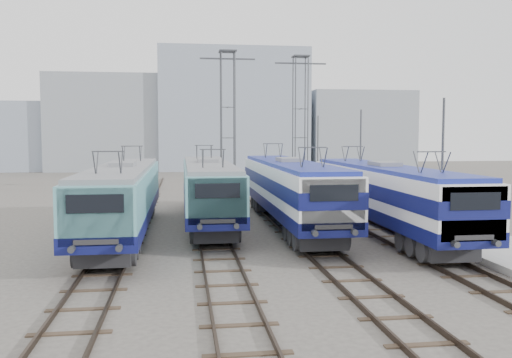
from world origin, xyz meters
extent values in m
plane|color=#514C47|center=(0.00, 0.00, 0.00)|extent=(160.00, 160.00, 0.00)
cube|color=#9E9E99|center=(10.20, 8.00, 0.15)|extent=(4.00, 70.00, 0.30)
cube|color=#0E124F|center=(-6.75, 5.69, 1.38)|extent=(2.84, 17.94, 0.60)
cube|color=#5BA0AA|center=(-6.75, 5.69, 2.57)|extent=(2.79, 17.94, 1.79)
cube|color=#5BA0AA|center=(-6.75, -2.93, 2.39)|extent=(2.57, 0.70, 2.03)
cube|color=slate|center=(-6.75, 5.69, 3.57)|extent=(2.57, 17.22, 0.20)
cube|color=#262628|center=(-6.75, -0.29, 0.63)|extent=(2.09, 3.59, 0.67)
cube|color=#262628|center=(-6.75, 11.67, 0.63)|extent=(2.09, 3.59, 0.67)
cube|color=#0E124F|center=(-2.25, 9.66, 1.37)|extent=(2.82, 17.78, 0.59)
cube|color=#5BA0AA|center=(-2.25, 9.66, 2.55)|extent=(2.77, 17.78, 1.78)
cube|color=#5BA0AA|center=(-2.25, 1.12, 2.37)|extent=(2.54, 0.69, 2.02)
cube|color=slate|center=(-2.25, 9.66, 3.54)|extent=(2.54, 17.07, 0.20)
cube|color=#262628|center=(-2.25, 3.74, 0.62)|extent=(2.07, 3.56, 0.67)
cube|color=#262628|center=(-2.25, 15.59, 0.62)|extent=(2.07, 3.56, 0.67)
cube|color=#0E124F|center=(2.25, 7.62, 1.40)|extent=(2.90, 18.34, 0.61)
cube|color=white|center=(2.25, 7.62, 2.63)|extent=(2.85, 18.34, 1.83)
cube|color=#0E124F|center=(2.25, 7.62, 2.57)|extent=(2.89, 18.36, 0.71)
cube|color=white|center=(2.25, -1.20, 2.44)|extent=(2.62, 0.71, 2.08)
cube|color=navy|center=(2.25, 7.62, 3.64)|extent=(2.62, 17.60, 0.20)
cube|color=#262628|center=(2.25, 1.50, 0.64)|extent=(2.14, 3.67, 0.69)
cube|color=#262628|center=(2.25, 13.73, 0.64)|extent=(2.14, 3.67, 0.69)
cube|color=#0E124F|center=(6.75, 4.67, 1.37)|extent=(2.82, 17.78, 0.59)
cube|color=white|center=(6.75, 4.67, 2.55)|extent=(2.77, 17.78, 1.78)
cube|color=#0E124F|center=(6.75, 4.67, 2.50)|extent=(2.81, 17.80, 0.69)
cube|color=white|center=(6.75, -3.88, 2.37)|extent=(2.54, 0.69, 2.02)
cube|color=navy|center=(6.75, 4.67, 3.54)|extent=(2.54, 17.07, 0.20)
cube|color=#262628|center=(6.75, -1.26, 0.62)|extent=(2.07, 3.56, 0.67)
cube|color=#262628|center=(6.75, 10.60, 0.62)|extent=(2.07, 3.56, 0.67)
cylinder|color=#3F4247|center=(-0.55, 21.45, 6.00)|extent=(0.10, 0.10, 12.00)
cylinder|color=#3F4247|center=(0.55, 21.45, 6.00)|extent=(0.10, 0.10, 12.00)
cylinder|color=#3F4247|center=(-0.55, 22.55, 6.00)|extent=(0.10, 0.10, 12.00)
cylinder|color=#3F4247|center=(0.55, 22.55, 6.00)|extent=(0.10, 0.10, 12.00)
cube|color=#3F4247|center=(0.00, 22.00, 11.40)|extent=(4.50, 0.12, 0.12)
cylinder|color=#3F4247|center=(5.95, 23.45, 6.00)|extent=(0.10, 0.10, 12.00)
cylinder|color=#3F4247|center=(7.05, 23.45, 6.00)|extent=(0.10, 0.10, 12.00)
cylinder|color=#3F4247|center=(5.95, 24.55, 6.00)|extent=(0.10, 0.10, 12.00)
cylinder|color=#3F4247|center=(7.05, 24.55, 6.00)|extent=(0.10, 0.10, 12.00)
cube|color=#3F4247|center=(6.50, 24.00, 11.40)|extent=(4.50, 0.12, 0.12)
cylinder|color=#3F4247|center=(8.60, 2.00, 3.50)|extent=(0.12, 0.12, 7.00)
cylinder|color=#3F4247|center=(8.60, 14.00, 3.50)|extent=(0.12, 0.12, 7.00)
cylinder|color=#3F4247|center=(8.60, 26.00, 3.50)|extent=(0.12, 0.12, 7.00)
cone|color=orange|center=(8.50, 1.82, 0.56)|extent=(0.33, 0.33, 0.52)
cube|color=gray|center=(-14.00, 62.00, 7.00)|extent=(18.00, 12.00, 14.00)
cube|color=#8C98A9|center=(4.00, 62.00, 9.00)|extent=(22.00, 14.00, 18.00)
cube|color=gray|center=(24.00, 62.00, 6.00)|extent=(16.00, 12.00, 12.00)
cube|color=#8C98A9|center=(-30.00, 62.00, 5.00)|extent=(14.00, 10.00, 10.00)
camera|label=1|loc=(-3.76, -22.42, 5.24)|focal=38.00mm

